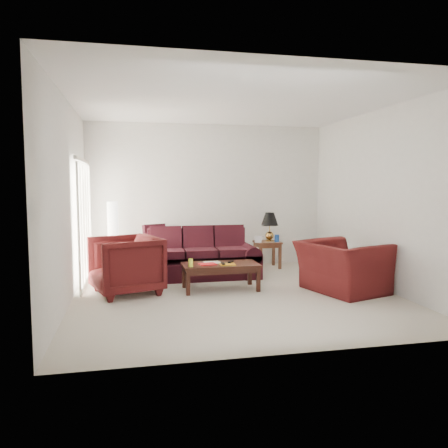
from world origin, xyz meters
The scene contains 19 objects.
floor centered at (0.00, 0.00, 0.00)m, with size 5.00×5.00×0.00m, color beige.
blinds centered at (-2.42, 1.30, 1.08)m, with size 0.10×2.00×2.16m, color silver.
sofa centered at (-0.36, 1.35, 0.45)m, with size 2.20×0.95×0.90m, color black, non-canonical shape.
throw_pillow centered at (-1.15, 2.11, 0.73)m, with size 0.45×0.13×0.45m, color black.
end_table centered at (1.18, 2.03, 0.28)m, with size 0.51×0.51×0.55m, color #57271D, non-canonical shape.
table_lamp centered at (1.24, 2.07, 0.85)m, with size 0.36×0.36×0.60m, color #B68738, non-canonical shape.
clock centered at (0.94, 1.90, 0.62)m, with size 0.14×0.05×0.14m, color silver.
blue_canister centered at (1.34, 1.91, 0.63)m, with size 0.09×0.09×0.15m, color #1949A8.
picture_frame centered at (1.06, 2.16, 0.64)m, with size 0.13×0.02×0.16m, color #B1B1B5.
floor_lamp centered at (-1.95, 1.98, 0.72)m, with size 0.23×0.23×1.44m, color silver, non-canonical shape.
armchair_left centered at (-1.70, 0.41, 0.47)m, with size 0.99×1.02×0.93m, color #3D0E0E.
armchair_right centered at (1.74, -0.20, 0.41)m, with size 1.26×1.10×0.82m, color #420F0F.
coffee_table centered at (-0.17, 0.35, 0.22)m, with size 1.26×0.63×0.44m, color black, non-canonical shape.
magazine_red centered at (-0.39, 0.30, 0.45)m, with size 0.27×0.20×0.02m, color red.
magazine_white centered at (-0.29, 0.44, 0.45)m, with size 0.27×0.20×0.02m, color silver.
magazine_orange centered at (-0.08, 0.22, 0.45)m, with size 0.25×0.19×0.01m, color gold.
remote_a centered at (-0.15, 0.22, 0.47)m, with size 0.05×0.16×0.02m, color black.
remote_b centered at (0.00, 0.33, 0.47)m, with size 0.05×0.18×0.02m, color black.
yellow_glass centered at (-0.69, 0.18, 0.50)m, with size 0.08×0.08×0.13m, color #E4EF35.
Camera 1 is at (-1.59, -6.64, 1.76)m, focal length 35.00 mm.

